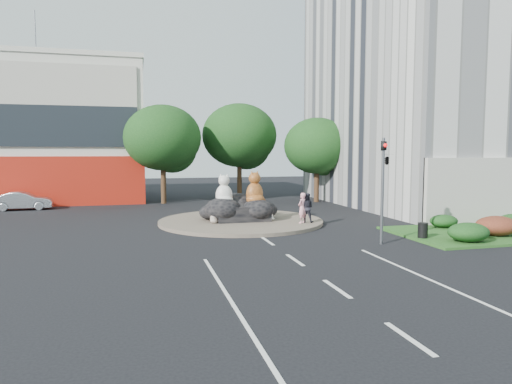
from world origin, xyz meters
TOP-DOWN VIEW (x-y plane):
  - ground at (0.00, 0.00)m, footprint 120.00×120.00m
  - roundabout_island at (0.00, 10.00)m, footprint 10.00×10.00m
  - rock_plinth at (0.00, 10.00)m, footprint 3.20×2.60m
  - grass_verge at (12.00, 3.00)m, footprint 10.00×6.00m
  - tree_left at (-3.93, 22.06)m, footprint 6.46×6.46m
  - tree_mid at (3.07, 24.06)m, footprint 6.84×6.84m
  - tree_right at (9.07, 20.06)m, footprint 5.70×5.70m
  - hedge_near_green at (9.00, 1.00)m, footprint 2.00×1.60m
  - hedge_red at (11.50, 2.00)m, footprint 2.20×1.76m
  - hedge_back_green at (10.50, 4.80)m, footprint 1.60×1.28m
  - traffic_light at (5.10, 2.00)m, footprint 0.44×1.24m
  - street_lamp at (12.82, 8.00)m, footprint 2.34×0.22m
  - cat_white at (-1.07, 9.83)m, footprint 1.36×1.24m
  - cat_tabby at (0.82, 9.78)m, footprint 1.61×1.53m
  - kitten_calico at (-1.83, 9.03)m, footprint 0.56×0.49m
  - kitten_white at (1.60, 9.11)m, footprint 0.68×0.68m
  - pedestrian_pink at (3.18, 7.81)m, footprint 0.77×0.74m
  - pedestrian_dark at (3.50, 7.96)m, footprint 1.05×0.96m
  - parked_car at (-14.47, 20.22)m, footprint 4.18×1.68m
  - litter_bin at (7.50, 2.39)m, footprint 0.60×0.60m

SIDE VIEW (x-z plane):
  - ground at x=0.00m, z-range 0.00..0.00m
  - grass_verge at x=12.00m, z-range 0.00..0.12m
  - roundabout_island at x=0.00m, z-range 0.00..0.20m
  - hedge_back_green at x=10.50m, z-range 0.12..0.84m
  - litter_bin at x=7.50m, z-range 0.12..0.87m
  - hedge_near_green at x=9.00m, z-range 0.12..1.02m
  - hedge_red at x=11.50m, z-range 0.12..1.11m
  - kitten_white at x=1.60m, z-range 0.20..1.06m
  - kitten_calico at x=-1.83m, z-range 0.20..1.06m
  - rock_plinth at x=0.00m, z-range 0.20..1.10m
  - parked_car at x=-14.47m, z-range 0.00..1.35m
  - pedestrian_dark at x=3.50m, z-range 0.20..1.95m
  - pedestrian_pink at x=3.18m, z-range 0.20..1.98m
  - cat_white at x=-1.07m, z-range 1.10..3.05m
  - cat_tabby at x=0.82m, z-range 1.10..3.21m
  - traffic_light at x=5.10m, z-range 1.12..6.12m
  - street_lamp at x=12.82m, z-range 0.52..8.58m
  - tree_right at x=9.07m, z-range 0.98..8.28m
  - tree_left at x=-3.93m, z-range 1.11..9.38m
  - tree_mid at x=3.07m, z-range 1.18..9.94m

